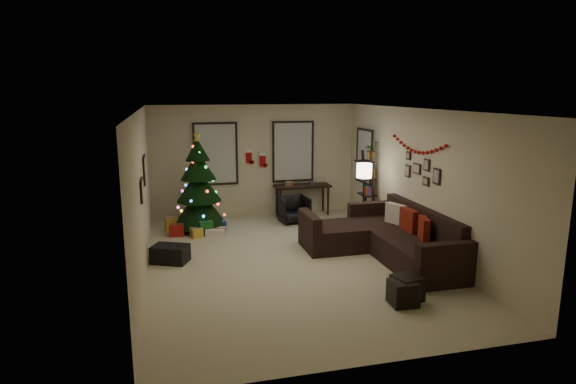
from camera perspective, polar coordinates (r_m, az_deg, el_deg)
The scene contains 29 objects.
floor at distance 8.82m, azimuth 0.33°, elevation -8.15°, with size 7.00×7.00×0.00m, color #BFB590.
ceiling at distance 8.29m, azimuth 0.35°, elevation 9.67°, with size 7.00×7.00×0.00m, color white.
wall_back at distance 11.83m, azimuth -3.92°, elevation 3.70°, with size 5.00×5.00×0.00m, color beige.
wall_front at distance 5.25m, azimuth 10.03°, elevation -6.78°, with size 5.00×5.00×0.00m, color beige.
wall_left at distance 8.20m, azimuth -16.82°, elevation -0.37°, with size 7.00×7.00×0.00m, color beige.
wall_right at distance 9.38m, azimuth 15.29°, elevation 1.20°, with size 7.00×7.00×0.00m, color beige.
window_back_left at distance 11.64m, azimuth -8.53°, elevation 4.47°, with size 1.05×0.06×1.50m.
window_back_right at distance 11.97m, azimuth 0.58°, elevation 4.80°, with size 1.05×0.06×1.50m.
window_right_wall at distance 11.61m, azimuth 9.05°, elevation 4.18°, with size 0.06×0.90×1.30m.
christmas_tree at distance 10.72m, azimuth -10.46°, elevation 0.32°, with size 1.18×1.18×2.20m.
presents at distance 10.62m, azimuth -10.50°, elevation -4.20°, with size 1.30×0.89×0.30m.
sofa at distance 9.21m, azimuth 11.52°, elevation -5.52°, with size 2.12×3.05×0.92m.
pillow_red_a at distance 8.78m, azimuth 15.71°, elevation -4.29°, with size 0.12×0.43×0.43m, color maroon.
pillow_red_b at distance 9.24m, azimuth 14.04°, elevation -3.41°, with size 0.13×0.47×0.47m, color maroon.
pillow_cream at distance 9.69m, azimuth 12.58°, elevation -2.69°, with size 0.13×0.45×0.45m, color beige.
ottoman_near at distance 7.43m, azimuth 13.86°, elevation -10.92°, with size 0.38×0.38×0.36m, color black.
ottoman_far at distance 7.26m, azimuth 13.41°, elevation -11.50°, with size 0.37×0.37×0.35m, color black.
desk at distance 11.92m, azimuth 1.70°, elevation 0.42°, with size 1.38×0.49×0.74m.
desk_chair at distance 11.28m, azimuth 0.65°, elevation -2.03°, with size 0.61×0.57×0.62m, color black.
bookshelf at distance 11.09m, azimuth 9.39°, elevation 0.29°, with size 0.30×0.51×1.71m.
potted_plant at distance 10.83m, azimuth 9.80°, elevation 5.22°, with size 0.43×0.37×0.47m, color #4C4C4C.
floor_lamp at distance 10.35m, azimuth 8.95°, elevation 1.96°, with size 0.32×0.32×1.52m.
art_map at distance 9.08m, azimuth -16.56°, elevation 2.54°, with size 0.04×0.60×0.50m.
art_abstract at distance 7.80m, azimuth -16.86°, elevation 0.21°, with size 0.04×0.45×0.35m.
gallery at distance 9.28m, azimuth 15.48°, elevation 2.46°, with size 0.03×1.25×0.54m.
garland at distance 9.33m, azimuth 15.00°, elevation 5.28°, with size 0.08×1.90×0.30m, color #A5140C, non-canonical shape.
stocking_left at distance 11.77m, azimuth -4.60°, elevation 4.24°, with size 0.20×0.05×0.36m.
stocking_right at distance 11.80m, azimuth -2.97°, elevation 3.87°, with size 0.20×0.05×0.36m.
storage_bin at distance 8.97m, azimuth -13.71°, elevation -7.10°, with size 0.62×0.41×0.31m, color black.
Camera 1 is at (-2.08, -8.02, 3.00)m, focal length 30.17 mm.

